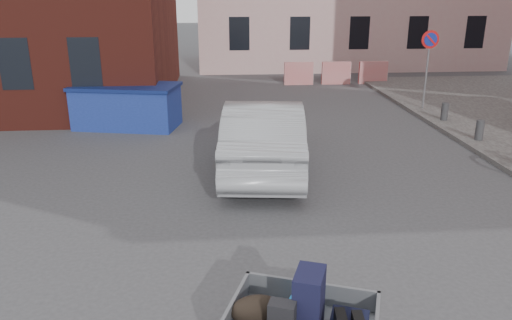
{
  "coord_description": "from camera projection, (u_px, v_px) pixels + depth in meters",
  "views": [
    {
      "loc": [
        -1.18,
        -7.08,
        4.05
      ],
      "look_at": [
        -0.49,
        1.5,
        1.1
      ],
      "focal_mm": 35.0,
      "sensor_mm": 36.0,
      "label": 1
    }
  ],
  "objects": [
    {
      "name": "dumpster",
      "position": [
        127.0,
        106.0,
        15.32
      ],
      "size": [
        3.4,
        2.23,
        1.32
      ],
      "rotation": [
        0.0,
        0.0,
        -0.21
      ],
      "color": "navy",
      "rests_on": "ground"
    },
    {
      "name": "barriers",
      "position": [
        336.0,
        73.0,
        22.38
      ],
      "size": [
        4.7,
        0.18,
        1.0
      ],
      "color": "red",
      "rests_on": "ground"
    },
    {
      "name": "no_parking_sign",
      "position": [
        429.0,
        53.0,
        16.82
      ],
      "size": [
        0.6,
        0.09,
        2.65
      ],
      "color": "gray",
      "rests_on": "sidewalk"
    },
    {
      "name": "ground",
      "position": [
        294.0,
        253.0,
        8.08
      ],
      "size": [
        120.0,
        120.0,
        0.0
      ],
      "primitive_type": "plane",
      "color": "#38383A",
      "rests_on": "ground"
    },
    {
      "name": "silver_car",
      "position": [
        264.0,
        135.0,
        11.65
      ],
      "size": [
        2.27,
        5.19,
        1.66
      ],
      "primitive_type": "imported",
      "rotation": [
        0.0,
        0.0,
        3.04
      ],
      "color": "#999BA0",
      "rests_on": "ground"
    }
  ]
}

